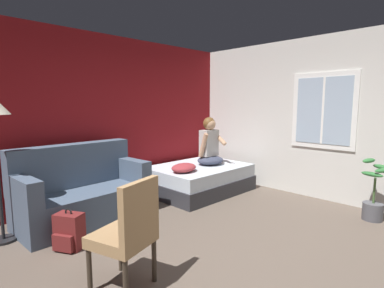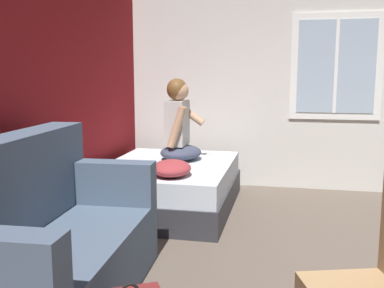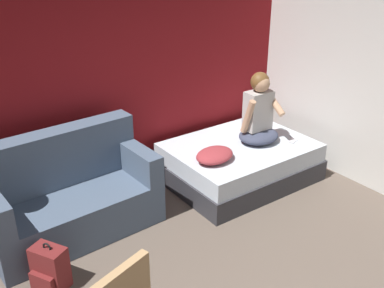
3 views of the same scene
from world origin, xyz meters
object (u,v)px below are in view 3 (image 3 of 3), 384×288
object	(u,v)px
throw_pillow	(215,155)
cell_phone	(293,141)
person_seated	(259,114)
bed	(239,162)
backpack	(50,269)
couch	(70,196)

from	to	relation	value
throw_pillow	cell_phone	xyz separation A→B (m)	(1.12, -0.16, -0.07)
person_seated	throw_pillow	xyz separation A→B (m)	(-0.76, -0.11, -0.29)
bed	cell_phone	size ratio (longest dim) A/B	12.17
throw_pillow	cell_phone	world-z (taller)	throw_pillow
backpack	cell_phone	world-z (taller)	cell_phone
couch	person_seated	world-z (taller)	person_seated
person_seated	throw_pillow	size ratio (longest dim) A/B	1.82
person_seated	backpack	bearing A→B (deg)	-170.87
couch	bed	bearing A→B (deg)	-5.42
person_seated	backpack	world-z (taller)	person_seated
cell_phone	bed	bearing A→B (deg)	-140.55
bed	throw_pillow	distance (m)	0.64
person_seated	cell_phone	xyz separation A→B (m)	(0.36, -0.27, -0.35)
person_seated	cell_phone	bearing A→B (deg)	-36.92
bed	throw_pillow	size ratio (longest dim) A/B	3.65
throw_pillow	cell_phone	size ratio (longest dim) A/B	3.33
person_seated	throw_pillow	bearing A→B (deg)	-171.60
couch	backpack	size ratio (longest dim) A/B	3.79
person_seated	cell_phone	world-z (taller)	person_seated
bed	backpack	world-z (taller)	bed
person_seated	cell_phone	size ratio (longest dim) A/B	6.08
couch	cell_phone	size ratio (longest dim) A/B	12.07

